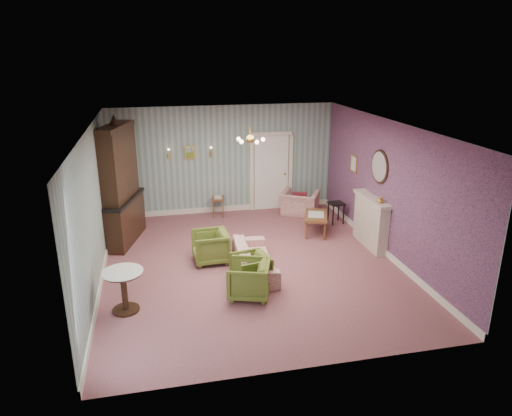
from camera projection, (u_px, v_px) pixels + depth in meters
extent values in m
plane|color=#90545A|center=(251.00, 264.00, 9.96)|extent=(7.00, 7.00, 0.00)
plane|color=white|center=(250.00, 126.00, 9.03)|extent=(7.00, 7.00, 0.00)
plane|color=gray|center=(224.00, 160.00, 12.73)|extent=(6.00, 0.00, 6.00)
plane|color=gray|center=(305.00, 277.00, 6.26)|extent=(6.00, 0.00, 6.00)
plane|color=gray|center=(94.00, 209.00, 8.88)|extent=(0.00, 7.00, 7.00)
plane|color=gray|center=(388.00, 189.00, 10.10)|extent=(0.00, 7.00, 7.00)
plane|color=#B75B80|center=(388.00, 189.00, 10.10)|extent=(0.00, 7.00, 7.00)
imported|color=#5A6924|center=(249.00, 278.00, 8.57)|extent=(0.87, 0.90, 0.74)
imported|color=#5A6924|center=(251.00, 268.00, 9.02)|extent=(0.72, 0.75, 0.67)
imported|color=#5A6924|center=(210.00, 245.00, 9.97)|extent=(0.70, 0.74, 0.74)
imported|color=#A24151|center=(254.00, 254.00, 9.56)|extent=(0.64, 1.87, 0.72)
imported|color=#A24151|center=(300.00, 199.00, 12.81)|extent=(1.16, 1.04, 0.85)
imported|color=gold|center=(380.00, 199.00, 10.14)|extent=(0.15, 0.15, 0.15)
cube|color=maroon|center=(300.00, 199.00, 12.65)|extent=(0.41, 0.28, 0.39)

